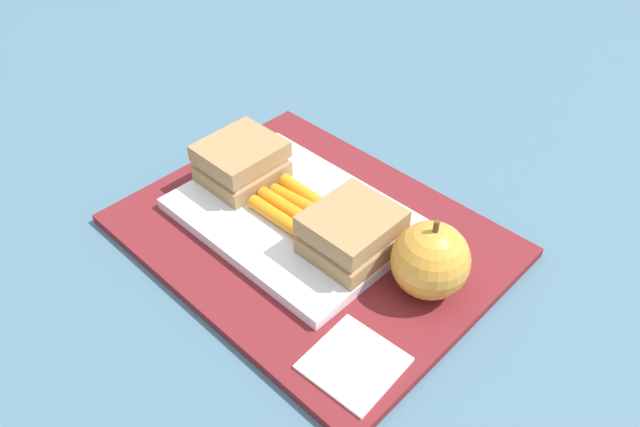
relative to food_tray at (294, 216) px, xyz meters
The scene contains 8 objects.
ground_plane 0.03m from the food_tray, ahead, with size 2.40×2.40×0.00m, color #42667A.
lunchbag_mat 0.03m from the food_tray, ahead, with size 0.36×0.28×0.01m, color maroon.
food_tray is the anchor object (origin of this frame).
sandwich_half_left 0.08m from the food_tray, behind, with size 0.07×0.08×0.04m.
sandwich_half_right 0.08m from the food_tray, ahead, with size 0.07×0.08×0.04m.
carrot_sticks_bundle 0.01m from the food_tray, 13.14° to the left, with size 0.08×0.06×0.02m.
apple 0.16m from the food_tray, ahead, with size 0.07×0.07×0.08m.
paper_napkin 0.18m from the food_tray, 28.58° to the right, with size 0.07×0.07×0.00m, color white.
Camera 1 is at (0.31, -0.31, 0.43)m, focal length 34.16 mm.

